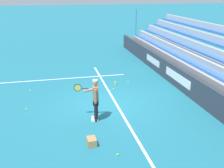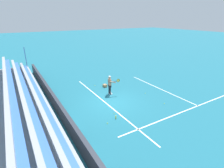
% 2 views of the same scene
% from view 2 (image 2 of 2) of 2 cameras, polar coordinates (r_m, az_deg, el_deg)
% --- Properties ---
extents(ground_plane, '(160.00, 160.00, 0.00)m').
position_cam_2_polar(ground_plane, '(14.49, -0.19, -5.83)').
color(ground_plane, '#1E6B7F').
extents(court_baseline_white, '(12.00, 0.10, 0.01)m').
position_cam_2_polar(court_baseline_white, '(14.27, -1.93, -6.28)').
color(court_baseline_white, white).
rests_on(court_baseline_white, ground).
extents(court_sideline_white, '(0.10, 12.00, 0.01)m').
position_cam_2_polar(court_sideline_white, '(14.29, 22.85, -8.04)').
color(court_sideline_white, white).
rests_on(court_sideline_white, ground).
extents(court_service_line_white, '(8.22, 0.10, 0.01)m').
position_cam_2_polar(court_service_line_white, '(17.68, 15.33, -1.47)').
color(court_service_line_white, white).
rests_on(court_service_line_white, ground).
extents(back_wall_sponsor_board, '(23.96, 0.25, 1.10)m').
position_cam_2_polar(back_wall_sponsor_board, '(12.84, -16.89, -7.82)').
color(back_wall_sponsor_board, '#2D333D').
rests_on(back_wall_sponsor_board, ground).
extents(bleacher_stand, '(22.76, 3.20, 3.40)m').
position_cam_2_polar(bleacher_stand, '(12.54, -26.96, -8.99)').
color(bleacher_stand, '#9EA3A8').
rests_on(bleacher_stand, ground).
extents(tennis_player, '(0.71, 0.96, 1.71)m').
position_cam_2_polar(tennis_player, '(15.55, -0.67, -0.29)').
color(tennis_player, black).
rests_on(tennis_player, ground).
extents(ball_box_cardboard, '(0.41, 0.31, 0.26)m').
position_cam_2_polar(ball_box_cardboard, '(17.46, -2.36, -0.54)').
color(ball_box_cardboard, '#A87F51').
rests_on(ball_box_cardboard, ground).
extents(tennis_ball_near_player, '(0.07, 0.07, 0.07)m').
position_cam_2_polar(tennis_ball_near_player, '(17.85, -5.58, -0.47)').
color(tennis_ball_near_player, '#CCE533').
rests_on(tennis_ball_near_player, ground).
extents(tennis_ball_far_right, '(0.07, 0.07, 0.07)m').
position_cam_2_polar(tennis_ball_far_right, '(11.74, -1.53, -12.68)').
color(tennis_ball_far_right, '#CCE533').
rests_on(tennis_ball_far_right, ground).
extents(tennis_ball_by_box, '(0.07, 0.07, 0.07)m').
position_cam_2_polar(tennis_ball_by_box, '(16.26, 10.78, -2.98)').
color(tennis_ball_by_box, '#CCE533').
rests_on(tennis_ball_by_box, ground).
extents(tennis_ball_stray_back, '(0.07, 0.07, 0.07)m').
position_cam_2_polar(tennis_ball_stray_back, '(14.78, 16.68, -6.09)').
color(tennis_ball_stray_back, '#CCE533').
rests_on(tennis_ball_stray_back, ground).
extents(tennis_ball_toward_net, '(0.07, 0.07, 0.07)m').
position_cam_2_polar(tennis_ball_toward_net, '(12.80, 0.74, -9.57)').
color(tennis_ball_toward_net, '#CCE533').
rests_on(tennis_ball_toward_net, ground).
extents(water_bottle, '(0.07, 0.07, 0.22)m').
position_cam_2_polar(water_bottle, '(12.22, 1.27, -10.77)').
color(water_bottle, yellow).
rests_on(water_bottle, ground).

